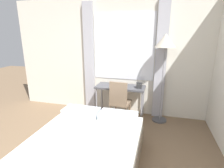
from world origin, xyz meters
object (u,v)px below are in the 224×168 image
telephone (139,85)px  desk (120,89)px  bed (80,159)px  standing_lamp (165,46)px  book (117,86)px  desk_chair (120,100)px

telephone → desk: bearing=175.8°
desk → bed: bearing=-94.0°
desk → standing_lamp: bearing=1.7°
bed → standing_lamp: 2.60m
book → desk_chair: bearing=-63.6°
bed → book: size_ratio=7.04×
telephone → book: bearing=179.5°
desk → standing_lamp: 1.33m
desk_chair → telephone: (0.38, 0.24, 0.29)m
desk → telephone: 0.45m
standing_lamp → telephone: bearing=-173.0°
desk → book: bearing=-159.9°
desk → telephone: size_ratio=7.57×
standing_lamp → book: size_ratio=6.38×
standing_lamp → bed: bearing=-118.3°
bed → book: 1.95m
standing_lamp → desk: bearing=-178.3°
desk → book: size_ratio=3.72×
desk → telephone: (0.43, -0.03, 0.13)m
desk → book: book is taller
desk_chair → standing_lamp: 1.44m
desk → bed: desk is taller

